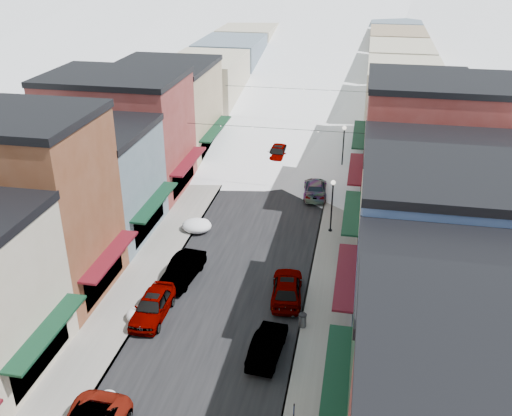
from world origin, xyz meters
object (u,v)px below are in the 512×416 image
at_px(car_silver_sedan, 153,306).
at_px(car_dark_hatch, 183,270).
at_px(car_green_sedan, 267,345).
at_px(streetlamp_near, 332,199).
at_px(trash_can, 303,320).

bearing_deg(car_silver_sedan, car_dark_hatch, 82.29).
xyz_separation_m(car_dark_hatch, car_green_sedan, (7.23, -6.82, -0.07)).
relative_size(car_silver_sedan, streetlamp_near, 1.07).
xyz_separation_m(car_silver_sedan, car_dark_hatch, (0.57, 4.54, -0.01)).
distance_m(car_silver_sedan, streetlamp_near, 17.19).
distance_m(car_green_sedan, trash_can, 3.36).
xyz_separation_m(car_green_sedan, streetlamp_near, (2.47, 15.89, 2.25)).
relative_size(car_dark_hatch, trash_can, 5.60).
xyz_separation_m(car_dark_hatch, trash_can, (8.93, -3.92, -0.21)).
height_order(car_dark_hatch, streetlamp_near, streetlamp_near).
bearing_deg(trash_can, car_green_sedan, -120.43).
relative_size(car_silver_sedan, car_green_sedan, 1.08).
bearing_deg(trash_can, car_silver_sedan, -176.27).
relative_size(car_dark_hatch, car_green_sedan, 1.10).
relative_size(car_silver_sedan, trash_can, 5.51).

